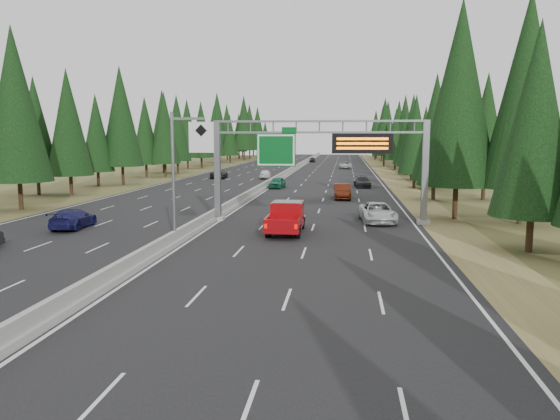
{
  "coord_description": "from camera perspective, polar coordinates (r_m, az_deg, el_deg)",
  "views": [
    {
      "loc": [
        10.25,
        -6.75,
        6.54
      ],
      "look_at": [
        7.06,
        20.0,
        2.98
      ],
      "focal_mm": 35.0,
      "sensor_mm": 36.0,
      "label": 1
    }
  ],
  "objects": [
    {
      "name": "road",
      "position": [
        87.6,
        0.06,
        3.28
      ],
      "size": [
        32.0,
        260.0,
        0.08
      ],
      "primitive_type": "cube",
      "color": "black",
      "rests_on": "ground"
    },
    {
      "name": "shoulder_right",
      "position": [
        87.32,
        11.75,
        3.11
      ],
      "size": [
        3.6,
        260.0,
        0.06
      ],
      "primitive_type": "cube",
      "color": "olive",
      "rests_on": "ground"
    },
    {
      "name": "shoulder_left",
      "position": [
        91.4,
        -11.11,
        3.31
      ],
      "size": [
        3.6,
        260.0,
        0.06
      ],
      "primitive_type": "cube",
      "color": "brown",
      "rests_on": "ground"
    },
    {
      "name": "median_barrier",
      "position": [
        87.57,
        0.06,
        3.53
      ],
      "size": [
        0.7,
        260.0,
        0.85
      ],
      "color": "gray",
      "rests_on": "road"
    },
    {
      "name": "sign_gantry",
      "position": [
        41.67,
        4.99,
        5.76
      ],
      "size": [
        16.75,
        0.98,
        7.8
      ],
      "color": "slate",
      "rests_on": "road"
    },
    {
      "name": "hov_sign_pole",
      "position": [
        33.21,
        -10.16,
        4.28
      ],
      "size": [
        2.8,
        0.5,
        8.0
      ],
      "color": "slate",
      "rests_on": "road"
    },
    {
      "name": "tree_row_right",
      "position": [
        84.11,
        15.08,
        8.79
      ],
      "size": [
        11.89,
        242.28,
        18.7
      ],
      "color": "black",
      "rests_on": "ground"
    },
    {
      "name": "tree_row_left",
      "position": [
        95.29,
        -12.82,
        8.75
      ],
      "size": [
        11.44,
        242.22,
        18.7
      ],
      "color": "black",
      "rests_on": "ground"
    },
    {
      "name": "silver_minivan",
      "position": [
        42.7,
        10.15,
        -0.26
      ],
      "size": [
        2.98,
        5.65,
        1.52
      ],
      "primitive_type": "imported",
      "rotation": [
        0.0,
        0.0,
        0.09
      ],
      "color": "silver",
      "rests_on": "road"
    },
    {
      "name": "red_pickup",
      "position": [
        37.75,
        0.72,
        -0.57
      ],
      "size": [
        2.25,
        6.31,
        2.06
      ],
      "color": "black",
      "rests_on": "road"
    },
    {
      "name": "car_ahead_green",
      "position": [
        70.88,
        -0.29,
        2.89
      ],
      "size": [
        2.11,
        4.34,
        1.43
      ],
      "primitive_type": "imported",
      "rotation": [
        0.0,
        0.0,
        -0.1
      ],
      "color": "#166241",
      "rests_on": "road"
    },
    {
      "name": "car_ahead_dkred",
      "position": [
        58.5,
        6.51,
        1.94
      ],
      "size": [
        1.93,
        4.93,
        1.6
      ],
      "primitive_type": "imported",
      "rotation": [
        0.0,
        0.0,
        0.05
      ],
      "color": "#4B190A",
      "rests_on": "road"
    },
    {
      "name": "car_ahead_dkgrey",
      "position": [
        72.92,
        8.59,
        2.92
      ],
      "size": [
        2.3,
        4.94,
        1.4
      ],
      "primitive_type": "imported",
      "rotation": [
        0.0,
        0.0,
        0.07
      ],
      "color": "black",
      "rests_on": "road"
    },
    {
      "name": "car_ahead_white",
      "position": [
        116.92,
        6.82,
        4.68
      ],
      "size": [
        2.53,
        5.35,
        1.48
      ],
      "primitive_type": "imported",
      "rotation": [
        0.0,
        0.0,
        0.02
      ],
      "color": "#B6B6B6",
      "rests_on": "road"
    },
    {
      "name": "car_ahead_far",
      "position": [
        147.72,
        3.41,
        5.28
      ],
      "size": [
        1.73,
        3.95,
        1.32
      ],
      "primitive_type": "imported",
      "rotation": [
        0.0,
        0.0,
        0.04
      ],
      "color": "black",
      "rests_on": "road"
    },
    {
      "name": "car_onc_blue",
      "position": [
        41.95,
        -20.82,
        -0.83
      ],
      "size": [
        2.37,
        5.04,
        1.42
      ],
      "primitive_type": "imported",
      "rotation": [
        0.0,
        0.0,
        3.22
      ],
      "color": "#161750",
      "rests_on": "road"
    },
    {
      "name": "car_onc_white",
      "position": [
        87.29,
        -1.52,
        3.78
      ],
      "size": [
        2.04,
        4.43,
        1.47
      ],
      "primitive_type": "imported",
      "rotation": [
        0.0,
        0.0,
        3.21
      ],
      "color": "silver",
      "rests_on": "road"
    },
    {
      "name": "car_onc_far",
      "position": [
        88.67,
        -6.39,
        3.77
      ],
      "size": [
        2.74,
        5.24,
        1.41
      ],
      "primitive_type": "imported",
      "rotation": [
        0.0,
        0.0,
        3.22
      ],
      "color": "black",
      "rests_on": "road"
    }
  ]
}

